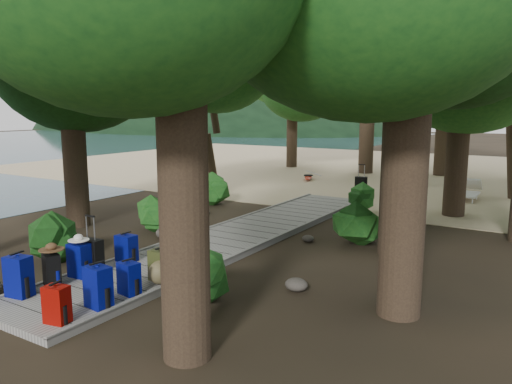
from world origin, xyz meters
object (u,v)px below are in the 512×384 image
Objects in this scene: backpack_right_d at (161,264)px; sun_lounger at (467,190)px; backpack_right_c at (129,276)px; backpack_left_d at (126,247)px; backpack_right_b at (98,285)px; duffel_right_khaki at (172,268)px; backpack_left_c at (79,258)px; lone_suitcase_on_sand at (361,186)px; backpack_left_a at (19,274)px; backpack_left_b at (52,268)px; backpack_right_a at (57,302)px; kayak at (308,177)px; suitcase_on_boardwalk at (92,256)px.

backpack_right_d reaches higher than sun_lounger.
sun_lounger is (3.16, 12.59, -0.06)m from backpack_right_c.
backpack_right_b is (1.38, -1.90, 0.06)m from backpack_left_d.
duffel_right_khaki is 0.30× the size of sun_lounger.
backpack_left_c reaches higher than backpack_right_d.
backpack_right_b is 0.34× the size of sun_lounger.
duffel_right_khaki is at bearing -105.94° from lone_suitcase_on_sand.
backpack_left_a reaches higher than sun_lounger.
backpack_left_b is 13.80m from sun_lounger.
backpack_right_a is 1.34m from backpack_right_c.
kayak is 1.37× the size of sun_lounger.
backpack_left_d is 10.27m from lone_suitcase_on_sand.
sun_lounger is (3.21, 13.94, -0.06)m from backpack_right_a.
backpack_left_a reaches higher than lone_suitcase_on_sand.
lone_suitcase_on_sand is (-0.23, 10.68, -0.06)m from backpack_right_d.
backpack_left_c is 1.13× the size of backpack_right_a.
backpack_left_c is 11.38m from lone_suitcase_on_sand.
backpack_left_a is 1.09× the size of backpack_left_c.
kayak is at bearing 89.07° from backpack_left_a.
backpack_right_b is 1.57m from duffel_right_khaki.
backpack_left_a is at bearing -113.36° from lone_suitcase_on_sand.
backpack_left_a is 1.42m from suitcase_on_boardwalk.
suitcase_on_boardwalk is at bearing -113.73° from lone_suitcase_on_sand.
backpack_left_b is at bearing -103.29° from kayak.
backpack_left_d is 0.82× the size of backpack_right_b.
backpack_left_b is at bearing -97.57° from backpack_left_c.
backpack_right_a is at bearing -94.49° from duffel_right_khaki.
backpack_right_b reaches higher than sun_lounger.
backpack_left_c is 14.19m from kayak.
backpack_left_a is 2.48m from duffel_right_khaki.
lone_suitcase_on_sand is (-0.23, 11.46, -0.05)m from backpack_right_c.
backpack_right_d is 0.95× the size of suitcase_on_boardwalk.
kayak is at bearing 113.38° from backpack_right_c.
lone_suitcase_on_sand is at bearing -161.91° from sun_lounger.
sun_lounger is at bearing 84.90° from backpack_right_c.
backpack_left_b is 1.68m from backpack_left_d.
sun_lounger reaches higher than duffel_right_khaki.
backpack_right_d reaches higher than backpack_right_a.
kayak is at bearing 99.45° from backpack_left_d.
lone_suitcase_on_sand is 3.57m from sun_lounger.
backpack_left_c is at bearing -113.69° from lone_suitcase_on_sand.
duffel_right_khaki is (1.49, -0.34, -0.09)m from backpack_left_d.
duffel_right_khaki is at bearing 91.74° from backpack_right_c.
duffel_right_khaki is at bearing 41.97° from backpack_left_a.
backpack_left_c is 1.08× the size of duffel_right_khaki.
sun_lounger is (4.60, 13.61, -0.13)m from backpack_left_a.
backpack_right_d is at bearing 20.15° from backpack_left_c.
backpack_left_b is 0.97× the size of suitcase_on_boardwalk.
backpack_left_a reaches higher than backpack_right_d.
suitcase_on_boardwalk reaches higher than backpack_left_d.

